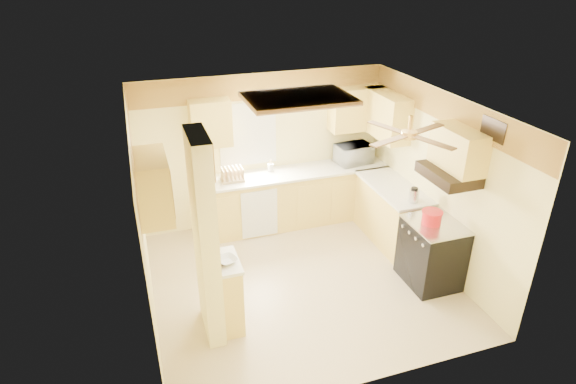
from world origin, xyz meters
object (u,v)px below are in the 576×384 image
object	(u,v)px
stove	(431,253)
microwave	(354,154)
dutch_oven	(432,217)
kettle	(414,195)
bowl	(227,260)

from	to	relation	value
stove	microwave	size ratio (longest dim) A/B	1.57
dutch_oven	kettle	size ratio (longest dim) A/B	1.24
microwave	bowl	bearing A→B (deg)	33.38
bowl	kettle	distance (m)	2.90
stove	kettle	xyz separation A→B (m)	(0.02, 0.61, 0.58)
bowl	dutch_oven	distance (m)	2.75
stove	dutch_oven	xyz separation A→B (m)	(-0.06, 0.03, 0.55)
bowl	microwave	bearing A→B (deg)	40.22
microwave	kettle	bearing A→B (deg)	90.25
microwave	dutch_oven	size ratio (longest dim) A/B	2.13
microwave	dutch_oven	xyz separation A→B (m)	(0.12, -2.15, -0.09)
bowl	dutch_oven	xyz separation A→B (m)	(2.75, 0.07, 0.04)
stove	kettle	size ratio (longest dim) A/B	4.17
microwave	kettle	world-z (taller)	microwave
stove	kettle	world-z (taller)	kettle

